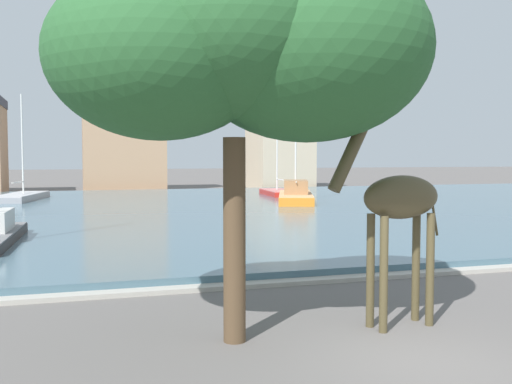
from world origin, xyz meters
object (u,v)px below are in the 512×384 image
Objects in this scene: giraffe_statue at (395,202)px; sailboat_red at (277,193)px; sailboat_orange at (295,197)px; sailboat_grey at (24,198)px; shade_tree at (245,47)px.

giraffe_statue is 0.54× the size of sailboat_red.
sailboat_grey is (-17.89, 7.37, -0.21)m from sailboat_orange.
giraffe_statue is 0.59× the size of sailboat_grey.
sailboat_red is at bearing 70.04° from shade_tree.
sailboat_red is 0.97× the size of sailboat_orange.
sailboat_red reaches higher than shade_tree.
sailboat_red is at bearing -1.89° from sailboat_grey.
shade_tree is at bearing -112.62° from sailboat_orange.
shade_tree is (-3.03, 0.13, 2.87)m from giraffe_statue.
shade_tree is (-11.56, -27.75, 4.76)m from sailboat_orange.
sailboat_orange is (-0.97, -6.75, 0.19)m from sailboat_red.
sailboat_red is 6.82m from sailboat_orange.
giraffe_statue is 36.54m from sailboat_grey.
sailboat_grey is 36.03m from shade_tree.
shade_tree reaches higher than giraffe_statue.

